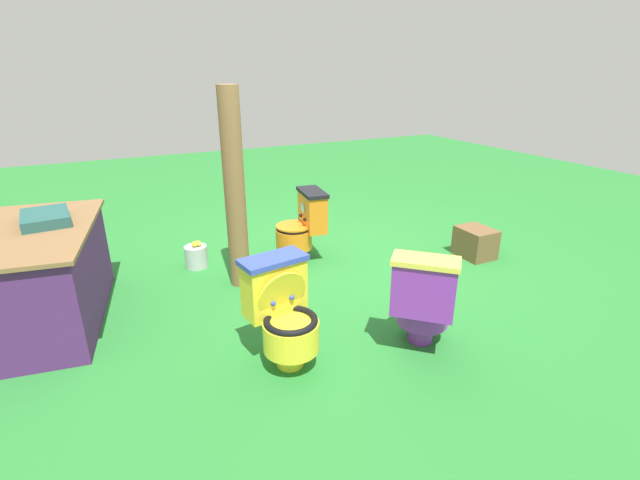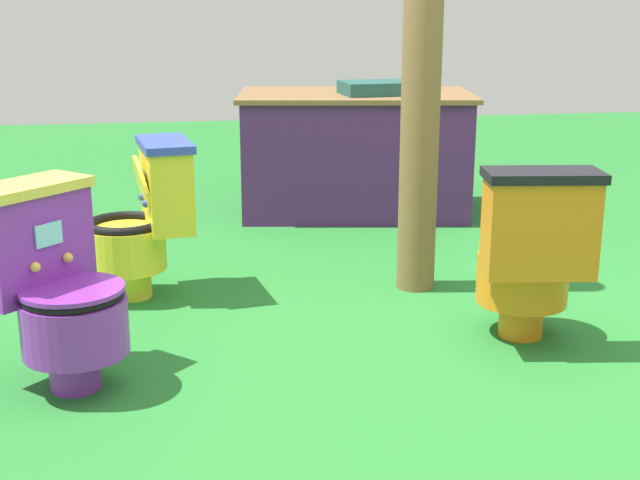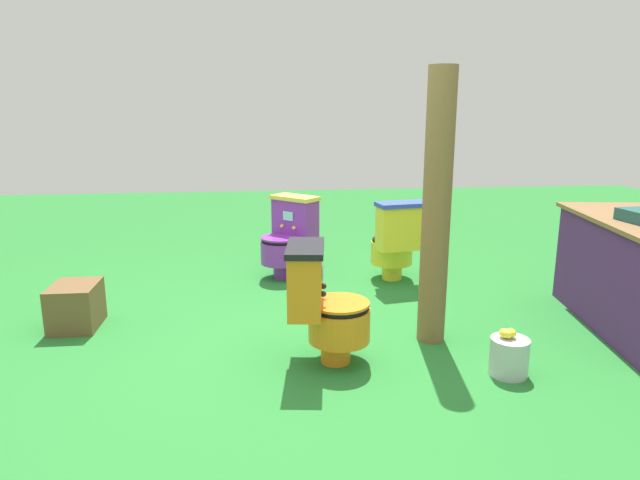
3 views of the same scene
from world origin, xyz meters
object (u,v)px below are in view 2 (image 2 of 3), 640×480
(wooden_post, at_px, (421,105))
(toilet_yellow, at_px, (145,218))
(lemon_bucket, at_px, (503,243))
(toilet_orange, at_px, (530,254))
(vendor_table, at_px, (355,152))
(toilet_purple, at_px, (55,286))

(wooden_post, bearing_deg, toilet_yellow, 176.50)
(toilet_yellow, bearing_deg, lemon_bucket, -92.41)
(toilet_yellow, height_order, lemon_bucket, toilet_yellow)
(toilet_orange, xyz_separation_m, wooden_post, (-0.26, 0.74, 0.50))
(toilet_yellow, distance_m, wooden_post, 1.36)
(vendor_table, distance_m, wooden_post, 1.63)
(vendor_table, bearing_deg, wooden_post, -90.37)
(toilet_purple, bearing_deg, vendor_table, -169.46)
(wooden_post, bearing_deg, toilet_orange, -71.07)
(lemon_bucket, bearing_deg, toilet_yellow, -173.38)
(toilet_purple, xyz_separation_m, vendor_table, (1.55, 2.41, 0.02))
(wooden_post, bearing_deg, toilet_purple, -150.94)
(toilet_purple, bearing_deg, wooden_post, 162.33)
(toilet_yellow, height_order, vendor_table, vendor_table)
(toilet_yellow, xyz_separation_m, vendor_table, (1.28, 1.48, 0.02))
(toilet_orange, height_order, lemon_bucket, toilet_orange)
(toilet_orange, relative_size, lemon_bucket, 2.63)
(vendor_table, relative_size, wooden_post, 0.90)
(vendor_table, xyz_separation_m, wooden_post, (-0.01, -1.56, 0.48))
(toilet_yellow, distance_m, toilet_purple, 0.97)
(toilet_orange, bearing_deg, wooden_post, 116.55)
(toilet_yellow, height_order, toilet_orange, same)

